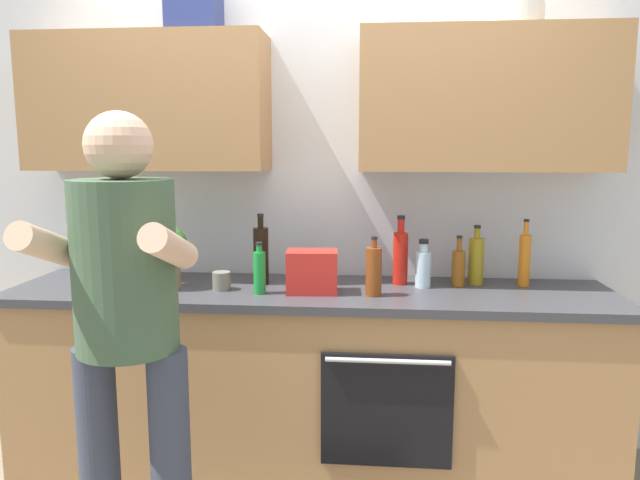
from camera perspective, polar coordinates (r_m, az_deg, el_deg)
name	(u,v)px	position (r m, az deg, el deg)	size (l,w,h in m)	color
ground_plane	(310,466)	(3.13, -1.00, -21.01)	(12.00, 12.00, 0.00)	#756B5B
back_wall_unit	(315,160)	(2.98, -0.51, 7.71)	(4.00, 0.38, 2.50)	silver
counter	(310,379)	(2.93, -1.00, -13.32)	(2.84, 0.67, 0.90)	#A37547
person_standing	(127,317)	(2.10, -18.16, -7.12)	(0.49, 0.45, 1.68)	#383D4C
bottle_juice	(525,259)	(2.99, 19.15, -1.73)	(0.05, 0.05, 0.32)	orange
bottle_water	(423,267)	(2.85, 9.93, -2.61)	(0.07, 0.07, 0.23)	silver
bottle_syrup	(458,267)	(2.90, 13.23, -2.57)	(0.06, 0.06, 0.25)	#8C4C14
bottle_oil	(476,260)	(2.97, 14.84, -1.87)	(0.07, 0.07, 0.29)	olive
bottle_hotsauce	(400,256)	(2.89, 7.78, -1.56)	(0.07, 0.07, 0.34)	red
bottle_vinegar	(374,271)	(2.65, 5.22, -2.99)	(0.07, 0.07, 0.27)	brown
bottle_soda	(259,272)	(2.70, -5.87, -3.05)	(0.06, 0.06, 0.24)	#198C33
bottle_soy	(261,255)	(2.88, -5.72, -1.42)	(0.07, 0.07, 0.34)	black
cup_stoneware	(222,281)	(2.80, -9.50, -3.91)	(0.09, 0.09, 0.09)	slate
potted_herb	(167,251)	(2.87, -14.54, -1.06)	(0.20, 0.20, 0.30)	#9E6647
grocery_bag_crisps	(312,272)	(2.70, -0.77, -3.07)	(0.23, 0.16, 0.19)	red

